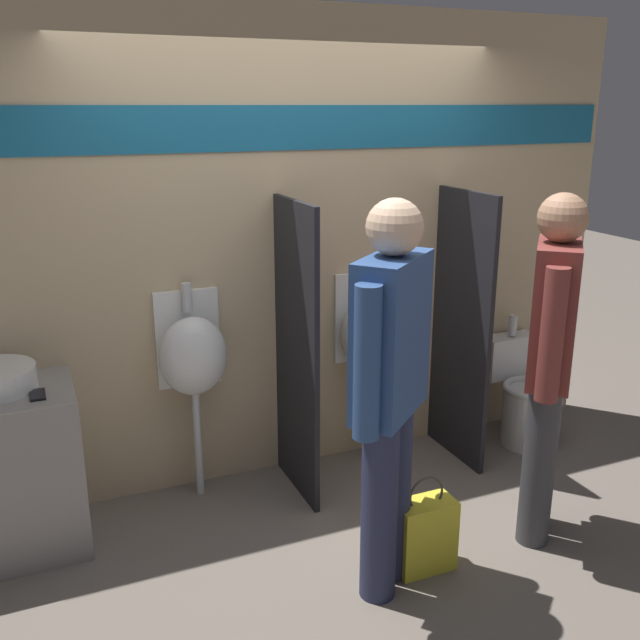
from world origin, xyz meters
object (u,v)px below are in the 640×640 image
cell_phone (38,395)px  shopping_bag (424,534)px  person_in_vest (549,356)px  toilet (526,400)px  person_with_lanyard (390,386)px  urinal_near_counter (193,356)px  urinal_far (369,332)px

cell_phone → shopping_bag: cell_phone is taller
cell_phone → person_in_vest: 2.47m
toilet → person_with_lanyard: (-1.58, -0.97, 0.72)m
urinal_near_counter → shopping_bag: bearing=-53.9°
shopping_bag → person_with_lanyard: bearing=-173.6°
cell_phone → urinal_near_counter: 0.86m
shopping_bag → person_in_vest: bearing=3.3°
urinal_far → shopping_bag: (-0.26, -1.13, -0.65)m
person_with_lanyard → urinal_near_counter: bearing=76.9°
cell_phone → urinal_far: 1.92m
cell_phone → urinal_far: bearing=8.1°
cell_phone → shopping_bag: size_ratio=0.28×
person_in_vest → urinal_far: bearing=63.1°
person_in_vest → shopping_bag: person_in_vest is taller
person_in_vest → urinal_near_counter: bearing=95.7°
urinal_near_counter → person_in_vest: 1.88m
cell_phone → urinal_far: (1.90, 0.27, -0.01)m
cell_phone → person_in_vest: person_in_vest is taller
toilet → person_with_lanyard: 1.98m
cell_phone → urinal_near_counter: bearing=18.5°
cell_phone → urinal_near_counter: urinal_near_counter is taller
toilet → person_with_lanyard: size_ratio=0.45×
toilet → shopping_bag: (-1.35, -0.94, -0.10)m
cell_phone → toilet: bearing=1.6°
urinal_far → shopping_bag: size_ratio=2.50×
cell_phone → person_with_lanyard: 1.67m
urinal_near_counter → person_with_lanyard: 1.31m
urinal_near_counter → toilet: urinal_near_counter is taller
urinal_far → person_in_vest: 1.18m
cell_phone → shopping_bag: bearing=-27.7°
urinal_far → toilet: size_ratio=1.51×
urinal_far → cell_phone: bearing=-171.9°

